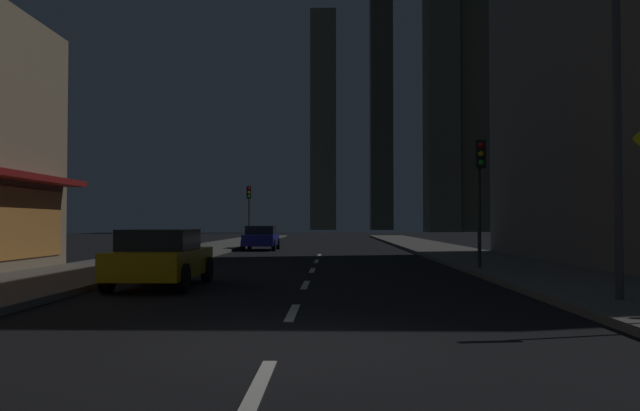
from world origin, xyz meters
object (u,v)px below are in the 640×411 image
Objects in this scene: traffic_light_near_right at (480,175)px; traffic_light_far_left at (249,202)px; car_parked_near at (161,258)px; street_lamp_right at (574,44)px; car_parked_far at (261,238)px; fire_hydrant_far_left at (178,250)px.

traffic_light_near_right is 28.31m from traffic_light_far_left.
car_parked_near is 1.01× the size of traffic_light_far_left.
street_lamp_right reaches higher than traffic_light_far_left.
traffic_light_near_right reaches higher than car_parked_far.
traffic_light_near_right and traffic_light_far_left have the same top height.
fire_hydrant_far_left is 0.16× the size of traffic_light_near_right.
car_parked_far is at bearing 78.13° from fire_hydrant_far_left.
traffic_light_far_left is (-1.90, 8.85, 2.45)m from car_parked_far.
car_parked_far is 9.38m from traffic_light_far_left.
street_lamp_right is at bearing -70.87° from car_parked_far.
traffic_light_near_right reaches higher than car_parked_near.
traffic_light_near_right reaches higher than fire_hydrant_far_left.
car_parked_near is at bearing 158.03° from street_lamp_right.
car_parked_near is 1.01× the size of traffic_light_near_right.
fire_hydrant_far_left is 19.98m from traffic_light_far_left.
traffic_light_far_left is (-11.00, 26.09, 0.00)m from traffic_light_near_right.
traffic_light_near_right is 1.00× the size of traffic_light_far_left.
car_parked_far is 27.74m from street_lamp_right.
street_lamp_right is (10.88, -34.74, 1.87)m from traffic_light_far_left.
traffic_light_far_left is at bearing 88.84° from fire_hydrant_far_left.
traffic_light_near_right is at bearing -62.17° from car_parked_far.
fire_hydrant_far_left is at bearing 151.10° from traffic_light_near_right.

